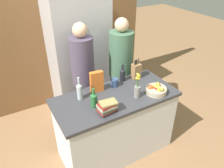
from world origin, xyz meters
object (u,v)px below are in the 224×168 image
cereal_box (97,82)px  person_at_sink (83,74)px  coffee_mug (114,83)px  person_in_blue (121,67)px  flower_vase (137,88)px  bottle_wine (80,91)px  knife_block (136,71)px  bottle_vinegar (122,74)px  book_stack (107,107)px  bottle_oil (94,99)px  fruit_bowl (156,89)px  refrigerator (79,55)px

cereal_box → person_at_sink: size_ratio=0.16×
coffee_mug → person_in_blue: person_in_blue is taller
flower_vase → cereal_box: 0.49m
bottle_wine → knife_block: bearing=5.5°
bottle_vinegar → book_stack: bearing=-135.5°
bottle_oil → bottle_wine: (-0.08, 0.20, 0.02)m
book_stack → bottle_vinegar: 0.68m
fruit_bowl → coffee_mug: fruit_bowl is taller
book_stack → person_at_sink: person_at_sink is taller
knife_block → bottle_wine: size_ratio=0.95×
cereal_box → person_at_sink: bearing=88.4°
coffee_mug → bottle_wine: size_ratio=0.44×
cereal_box → bottle_oil: (-0.16, -0.25, -0.04)m
coffee_mug → bottle_oil: size_ratio=0.55×
fruit_bowl → coffee_mug: (-0.36, 0.38, 0.00)m
fruit_bowl → bottle_wine: size_ratio=0.89×
knife_block → book_stack: (-0.69, -0.45, -0.04)m
bottle_oil → person_in_blue: bearing=40.5°
coffee_mug → bottle_wine: bearing=-175.4°
fruit_bowl → bottle_vinegar: bearing=114.2°
refrigerator → person_at_sink: bearing=-107.6°
book_stack → flower_vase: bearing=10.0°
flower_vase → cereal_box: bearing=135.1°
knife_block → flower_vase: flower_vase is taller
fruit_bowl → book_stack: 0.69m
refrigerator → coffee_mug: 1.02m
fruit_bowl → flower_vase: 0.26m
refrigerator → coffee_mug: size_ratio=15.01×
coffee_mug → bottle_vinegar: (0.16, 0.07, 0.04)m
knife_block → cereal_box: 0.60m
person_in_blue → refrigerator: bearing=93.2°
coffee_mug → book_stack: 0.52m
bottle_wine → person_in_blue: (0.82, 0.43, -0.09)m
book_stack → fruit_bowl: bearing=2.7°
book_stack → person_at_sink: (0.10, 0.87, -0.04)m
fruit_bowl → person_at_sink: bearing=125.0°
book_stack → bottle_wine: 0.40m
fruit_bowl → book_stack: book_stack is taller
flower_vase → person_in_blue: bearing=72.6°
bottle_vinegar → person_at_sink: 0.55m
coffee_mug → bottle_wine: (-0.48, -0.04, 0.06)m
coffee_mug → knife_block: bearing=6.7°
book_stack → bottle_wine: size_ratio=0.74×
refrigerator → book_stack: refrigerator is taller
cereal_box → bottle_vinegar: (0.40, 0.05, -0.04)m
knife_block → book_stack: 0.82m
book_stack → person_in_blue: (0.66, 0.80, -0.05)m
knife_block → person_in_blue: bearing=94.1°
fruit_bowl → bottle_wine: (-0.84, 0.34, 0.06)m
coffee_mug → person_at_sink: 0.51m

